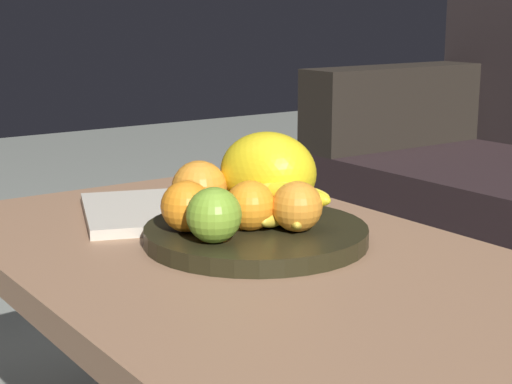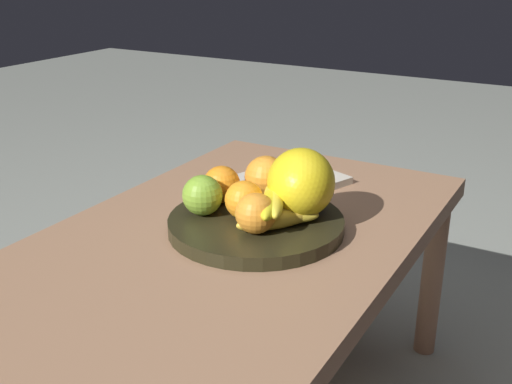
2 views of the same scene
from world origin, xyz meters
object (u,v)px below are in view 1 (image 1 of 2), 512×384
at_px(melon_large_front, 268,172).
at_px(magazine, 142,212).
at_px(orange_front, 250,205).
at_px(fruit_bowl, 256,234).
at_px(orange_right, 297,206).
at_px(banana_bunch, 286,203).
at_px(apple_front, 216,216).
at_px(orange_left, 198,189).
at_px(coffee_table, 250,288).
at_px(orange_back, 186,206).

height_order(melon_large_front, magazine, melon_large_front).
height_order(orange_front, magazine, orange_front).
height_order(fruit_bowl, orange_right, orange_right).
xyz_separation_m(melon_large_front, orange_front, (0.07, -0.08, -0.03)).
distance_m(banana_bunch, magazine, 0.27).
bearing_deg(orange_front, fruit_bowl, 123.01).
relative_size(melon_large_front, orange_right, 2.12).
distance_m(orange_right, apple_front, 0.13).
bearing_deg(orange_right, orange_left, -156.12).
height_order(coffee_table, melon_large_front, melon_large_front).
bearing_deg(orange_left, banana_bunch, 36.27).
bearing_deg(orange_front, melon_large_front, 130.28).
relative_size(fruit_bowl, melon_large_front, 2.13).
height_order(orange_back, apple_front, apple_front).
height_order(banana_bunch, magazine, banana_bunch).
relative_size(orange_front, banana_bunch, 0.44).
bearing_deg(fruit_bowl, banana_bunch, 74.32).
height_order(orange_back, magazine, orange_back).
bearing_deg(orange_front, coffee_table, -35.62).
bearing_deg(orange_left, magazine, -168.26).
relative_size(coffee_table, banana_bunch, 6.37).
bearing_deg(banana_bunch, apple_front, -79.04).
xyz_separation_m(fruit_bowl, apple_front, (0.04, -0.09, 0.05)).
distance_m(fruit_bowl, banana_bunch, 0.06).
distance_m(orange_left, apple_front, 0.15).
relative_size(fruit_bowl, apple_front, 4.30).
xyz_separation_m(apple_front, banana_bunch, (-0.03, 0.14, -0.01)).
height_order(fruit_bowl, magazine, fruit_bowl).
xyz_separation_m(orange_right, magazine, (-0.29, -0.10, -0.05)).
xyz_separation_m(coffee_table, fruit_bowl, (-0.03, 0.03, 0.06)).
xyz_separation_m(coffee_table, orange_front, (-0.02, 0.02, 0.11)).
relative_size(coffee_table, orange_front, 14.44).
height_order(orange_left, magazine, orange_left).
xyz_separation_m(coffee_table, melon_large_front, (-0.09, 0.10, 0.14)).
bearing_deg(orange_back, banana_bunch, 71.99).
bearing_deg(orange_front, orange_left, -170.36).
relative_size(apple_front, banana_bunch, 0.47).
distance_m(orange_left, orange_back, 0.09).
relative_size(orange_right, banana_bunch, 0.44).
distance_m(coffee_table, orange_left, 0.18).
bearing_deg(melon_large_front, orange_front, -49.72).
height_order(orange_front, orange_right, same).
relative_size(fruit_bowl, orange_back, 4.46).
bearing_deg(orange_right, coffee_table, -107.33).
distance_m(coffee_table, magazine, 0.27).
distance_m(fruit_bowl, apple_front, 0.11).
distance_m(fruit_bowl, orange_right, 0.08).
bearing_deg(orange_front, magazine, -169.21).
height_order(apple_front, banana_bunch, apple_front).
bearing_deg(apple_front, magazine, 173.91).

